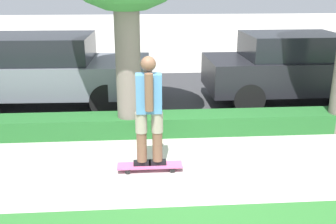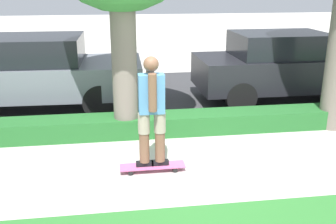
{
  "view_description": "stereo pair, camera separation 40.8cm",
  "coord_description": "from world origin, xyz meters",
  "px_view_note": "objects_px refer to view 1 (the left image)",
  "views": [
    {
      "loc": [
        -0.65,
        -5.33,
        2.73
      ],
      "look_at": [
        -0.21,
        0.6,
        0.75
      ],
      "focal_mm": 42.0,
      "sensor_mm": 36.0,
      "label": 1
    },
    {
      "loc": [
        -1.05,
        -5.29,
        2.73
      ],
      "look_at": [
        -0.21,
        0.6,
        0.75
      ],
      "focal_mm": 42.0,
      "sensor_mm": 36.0,
      "label": 2
    }
  ],
  "objects_px": {
    "skater_person": "(149,109)",
    "parked_car_middle": "(293,67)",
    "parked_car_front": "(42,70)",
    "skateboard": "(150,166)"
  },
  "relations": [
    {
      "from": "skateboard",
      "to": "parked_car_middle",
      "type": "distance_m",
      "value": 4.85
    },
    {
      "from": "skater_person",
      "to": "parked_car_middle",
      "type": "xyz_separation_m",
      "value": [
        3.43,
        3.34,
        -0.14
      ]
    },
    {
      "from": "skater_person",
      "to": "parked_car_middle",
      "type": "bearing_deg",
      "value": 44.23
    },
    {
      "from": "parked_car_front",
      "to": "parked_car_middle",
      "type": "bearing_deg",
      "value": 0.69
    },
    {
      "from": "skater_person",
      "to": "parked_car_middle",
      "type": "distance_m",
      "value": 4.79
    },
    {
      "from": "skateboard",
      "to": "parked_car_front",
      "type": "bearing_deg",
      "value": 123.99
    },
    {
      "from": "skater_person",
      "to": "parked_car_middle",
      "type": "height_order",
      "value": "skater_person"
    },
    {
      "from": "skateboard",
      "to": "parked_car_front",
      "type": "distance_m",
      "value": 4.2
    },
    {
      "from": "skater_person",
      "to": "parked_car_front",
      "type": "bearing_deg",
      "value": 123.99
    },
    {
      "from": "skateboard",
      "to": "parked_car_front",
      "type": "height_order",
      "value": "parked_car_front"
    }
  ]
}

